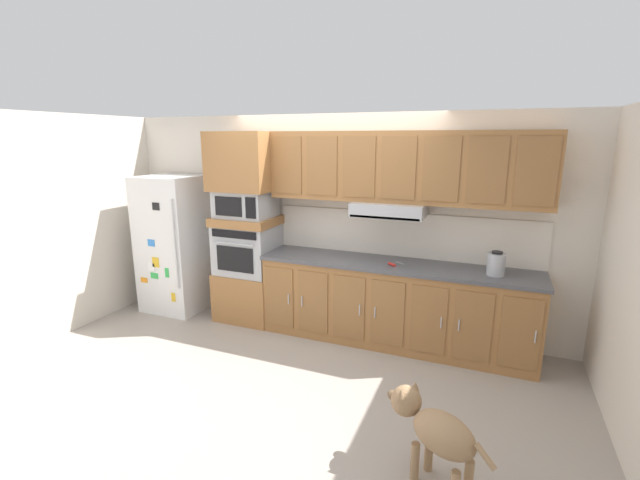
# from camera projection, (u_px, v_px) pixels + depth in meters

# --- Properties ---
(ground_plane) EXTENTS (9.60, 9.60, 0.00)m
(ground_plane) POSITION_uv_depth(u_px,v_px,m) (296.00, 358.00, 4.46)
(ground_plane) COLOR #9E9389
(back_kitchen_wall) EXTENTS (6.20, 0.12, 2.50)m
(back_kitchen_wall) POSITION_uv_depth(u_px,v_px,m) (334.00, 221.00, 5.17)
(back_kitchen_wall) COLOR beige
(back_kitchen_wall) RESTS_ON ground
(side_panel_left) EXTENTS (0.12, 7.10, 2.50)m
(side_panel_left) POSITION_uv_depth(u_px,v_px,m) (85.00, 221.00, 5.20)
(side_panel_left) COLOR beige
(side_panel_left) RESTS_ON ground
(refrigerator) EXTENTS (0.76, 0.73, 1.76)m
(refrigerator) POSITION_uv_depth(u_px,v_px,m) (175.00, 244.00, 5.63)
(refrigerator) COLOR white
(refrigerator) RESTS_ON ground
(oven_base_cabinet) EXTENTS (0.74, 0.62, 0.60)m
(oven_base_cabinet) POSITION_uv_depth(u_px,v_px,m) (250.00, 295.00, 5.43)
(oven_base_cabinet) COLOR #996638
(oven_base_cabinet) RESTS_ON ground
(built_in_oven) EXTENTS (0.70, 0.62, 0.60)m
(built_in_oven) POSITION_uv_depth(u_px,v_px,m) (248.00, 249.00, 5.29)
(built_in_oven) COLOR #A8AAAF
(built_in_oven) RESTS_ON oven_base_cabinet
(appliance_mid_shelf) EXTENTS (0.74, 0.62, 0.10)m
(appliance_mid_shelf) POSITION_uv_depth(u_px,v_px,m) (247.00, 221.00, 5.21)
(appliance_mid_shelf) COLOR #996638
(appliance_mid_shelf) RESTS_ON built_in_oven
(microwave) EXTENTS (0.64, 0.54, 0.32)m
(microwave) POSITION_uv_depth(u_px,v_px,m) (246.00, 204.00, 5.16)
(microwave) COLOR #A8AAAF
(microwave) RESTS_ON appliance_mid_shelf
(appliance_upper_cabinet) EXTENTS (0.74, 0.62, 0.68)m
(appliance_upper_cabinet) POSITION_uv_depth(u_px,v_px,m) (244.00, 161.00, 5.05)
(appliance_upper_cabinet) COLOR #996638
(appliance_upper_cabinet) RESTS_ON microwave
(lower_cabinet_run) EXTENTS (2.93, 0.63, 0.88)m
(lower_cabinet_run) POSITION_uv_depth(u_px,v_px,m) (394.00, 305.00, 4.72)
(lower_cabinet_run) COLOR #996638
(lower_cabinet_run) RESTS_ON ground
(countertop_slab) EXTENTS (2.97, 0.64, 0.04)m
(countertop_slab) POSITION_uv_depth(u_px,v_px,m) (395.00, 265.00, 4.62)
(countertop_slab) COLOR #4C4C51
(countertop_slab) RESTS_ON lower_cabinet_run
(backsplash_panel) EXTENTS (2.97, 0.02, 0.50)m
(backsplash_panel) POSITION_uv_depth(u_px,v_px,m) (402.00, 235.00, 4.82)
(backsplash_panel) COLOR silver
(backsplash_panel) RESTS_ON countertop_slab
(upper_cabinet_with_hood) EXTENTS (2.93, 0.48, 0.88)m
(upper_cabinet_with_hood) POSITION_uv_depth(u_px,v_px,m) (401.00, 170.00, 4.50)
(upper_cabinet_with_hood) COLOR #996638
(upper_cabinet_with_hood) RESTS_ON backsplash_panel
(screwdriver) EXTENTS (0.17, 0.17, 0.03)m
(screwdriver) POSITION_uv_depth(u_px,v_px,m) (393.00, 264.00, 4.52)
(screwdriver) COLOR red
(screwdriver) RESTS_ON countertop_slab
(electric_kettle) EXTENTS (0.17, 0.17, 0.24)m
(electric_kettle) POSITION_uv_depth(u_px,v_px,m) (496.00, 264.00, 4.18)
(electric_kettle) COLOR #A8AAAF
(electric_kettle) RESTS_ON countertop_slab
(dog) EXTENTS (0.75, 0.50, 0.60)m
(dog) POSITION_uv_depth(u_px,v_px,m) (434.00, 429.00, 2.77)
(dog) COLOR #997551
(dog) RESTS_ON ground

